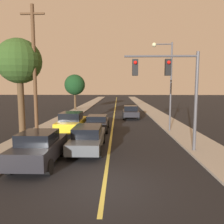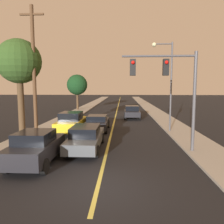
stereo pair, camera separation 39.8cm
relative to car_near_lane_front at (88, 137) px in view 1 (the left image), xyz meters
The scene contains 14 objects.
ground_plane 5.07m from the car_near_lane_front, 75.47° to the right, with size 200.00×200.00×0.00m, color black.
road_surface 31.18m from the car_near_lane_front, 87.69° to the left, with size 8.98×80.00×0.01m.
sidewalk_left 31.48m from the car_near_lane_front, 98.19° to the left, with size 2.50×80.00×0.12m.
sidewalk_right 31.93m from the car_near_lane_front, 77.34° to the left, with size 2.50×80.00×0.12m.
car_near_lane_front is the anchor object (origin of this frame).
car_near_lane_second 5.80m from the car_near_lane_front, 90.00° to the left, with size 1.92×4.13×1.34m.
car_outer_lane_front 3.24m from the car_near_lane_front, 127.53° to the right, with size 1.89×3.98×1.63m.
car_outer_lane_second 5.14m from the car_near_lane_front, 112.62° to the left, with size 1.93×4.51×1.72m.
car_far_oncoming 13.75m from the car_near_lane_front, 76.21° to the left, with size 1.89×3.88×1.51m.
traffic_signal_mast 5.83m from the car_near_lane_front, ahead, with size 4.13×0.42×5.54m.
streetlamp_right 8.88m from the car_near_lane_front, 43.99° to the left, with size 1.69×0.36×7.17m.
utility_pole_left 5.92m from the car_near_lane_front, 151.59° to the left, with size 1.60×0.24×8.95m.
tree_left_near 7.33m from the car_near_lane_front, 153.24° to the left, with size 3.08×3.08×6.91m.
tree_left_far 23.24m from the car_near_lane_front, 102.98° to the left, with size 3.27×3.27×5.63m.
Camera 1 is at (0.51, -7.74, 3.70)m, focal length 35.00 mm.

